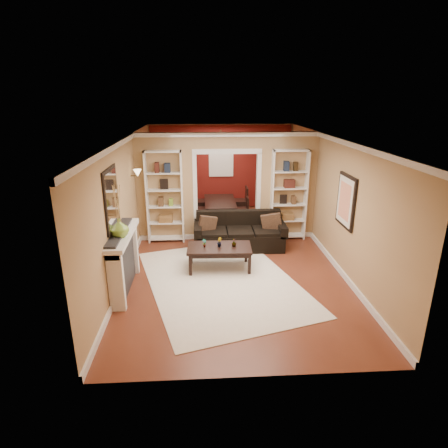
{
  "coord_description": "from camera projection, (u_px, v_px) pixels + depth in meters",
  "views": [
    {
      "loc": [
        -0.63,
        -8.0,
        3.52
      ],
      "look_at": [
        -0.19,
        -0.8,
        1.05
      ],
      "focal_mm": 30.0,
      "sensor_mm": 36.0,
      "label": 1
    }
  ],
  "objects": [
    {
      "name": "floor",
      "position": [
        230.0,
        255.0,
        8.73
      ],
      "size": [
        8.0,
        8.0,
        0.0
      ],
      "primitive_type": "plane",
      "color": "brown",
      "rests_on": "ground"
    },
    {
      "name": "dining_table",
      "position": [
        221.0,
        210.0,
        11.21
      ],
      "size": [
        1.63,
        0.91,
        0.57
      ],
      "primitive_type": "imported",
      "rotation": [
        0.0,
        0.0,
        1.57
      ],
      "color": "black",
      "rests_on": "floor"
    },
    {
      "name": "plant_center",
      "position": [
        219.0,
        242.0,
        7.86
      ],
      "size": [
        0.1,
        0.12,
        0.2
      ],
      "primitive_type": "imported",
      "rotation": [
        0.0,
        0.0,
        1.67
      ],
      "color": "#336626",
      "rests_on": "coffee_table"
    },
    {
      "name": "vase",
      "position": [
        119.0,
        228.0,
        6.55
      ],
      "size": [
        0.35,
        0.35,
        0.34
      ],
      "primitive_type": "imported",
      "rotation": [
        0.0,
        0.0,
        -0.08
      ],
      "color": "#76A234",
      "rests_on": "fireplace"
    },
    {
      "name": "dining_chair_nw",
      "position": [
        203.0,
        209.0,
        10.86
      ],
      "size": [
        0.44,
        0.44,
        0.81
      ],
      "primitive_type": "cube",
      "rotation": [
        0.0,
        0.0,
        1.69
      ],
      "color": "black",
      "rests_on": "floor"
    },
    {
      "name": "dining_chair_se",
      "position": [
        238.0,
        201.0,
        11.47
      ],
      "size": [
        0.51,
        0.51,
        0.93
      ],
      "primitive_type": "cube",
      "rotation": [
        0.0,
        0.0,
        -1.69
      ],
      "color": "black",
      "rests_on": "floor"
    },
    {
      "name": "plant_left",
      "position": [
        204.0,
        243.0,
        7.85
      ],
      "size": [
        0.11,
        0.11,
        0.18
      ],
      "primitive_type": "imported",
      "rotation": [
        0.0,
        0.0,
        0.69
      ],
      "color": "#336626",
      "rests_on": "coffee_table"
    },
    {
      "name": "wall_left",
      "position": [
        128.0,
        201.0,
        8.16
      ],
      "size": [
        0.0,
        8.0,
        8.0
      ],
      "primitive_type": "plane",
      "rotation": [
        1.57,
        0.0,
        1.57
      ],
      "color": "tan",
      "rests_on": "ground"
    },
    {
      "name": "sofa",
      "position": [
        240.0,
        231.0,
        9.03
      ],
      "size": [
        2.19,
        0.94,
        0.86
      ],
      "primitive_type": "cube",
      "color": "black",
      "rests_on": "floor"
    },
    {
      "name": "pillow_left",
      "position": [
        207.0,
        224.0,
        8.9
      ],
      "size": [
        0.43,
        0.22,
        0.41
      ],
      "primitive_type": "cube",
      "rotation": [
        0.0,
        0.0,
        0.25
      ],
      "color": "#503622",
      "rests_on": "sofa"
    },
    {
      "name": "framed_art",
      "position": [
        346.0,
        201.0,
        7.41
      ],
      "size": [
        0.04,
        0.85,
        1.05
      ],
      "primitive_type": "cube",
      "color": "black",
      "rests_on": "wall_right"
    },
    {
      "name": "chandelier",
      "position": [
        223.0,
        152.0,
        10.62
      ],
      "size": [
        0.5,
        0.5,
        0.3
      ],
      "primitive_type": "cube",
      "color": "#3F321C",
      "rests_on": "ceiling"
    },
    {
      "name": "dining_chair_ne",
      "position": [
        240.0,
        209.0,
        10.93
      ],
      "size": [
        0.39,
        0.39,
        0.77
      ],
      "primitive_type": "cube",
      "rotation": [
        0.0,
        0.0,
        -1.54
      ],
      "color": "black",
      "rests_on": "floor"
    },
    {
      "name": "pillow_right",
      "position": [
        272.0,
        222.0,
        8.98
      ],
      "size": [
        0.48,
        0.24,
        0.47
      ],
      "primitive_type": "cube",
      "rotation": [
        0.0,
        0.0,
        -0.23
      ],
      "color": "#503622",
      "rests_on": "sofa"
    },
    {
      "name": "wall_back",
      "position": [
        221.0,
        167.0,
        12.07
      ],
      "size": [
        8.0,
        0.0,
        8.0
      ],
      "primitive_type": "plane",
      "rotation": [
        1.57,
        0.0,
        0.0
      ],
      "color": "tan",
      "rests_on": "ground"
    },
    {
      "name": "wall_sconce",
      "position": [
        135.0,
        174.0,
        8.53
      ],
      "size": [
        0.18,
        0.18,
        0.22
      ],
      "primitive_type": "cube",
      "color": "#FFE0A5",
      "rests_on": "wall_left"
    },
    {
      "name": "wall_right",
      "position": [
        330.0,
        198.0,
        8.42
      ],
      "size": [
        0.0,
        8.0,
        8.0
      ],
      "primitive_type": "plane",
      "rotation": [
        1.57,
        0.0,
        -1.57
      ],
      "color": "tan",
      "rests_on": "ground"
    },
    {
      "name": "partition_wall",
      "position": [
        227.0,
        187.0,
        9.42
      ],
      "size": [
        4.5,
        0.15,
        2.7
      ],
      "primitive_type": "cube",
      "color": "tan",
      "rests_on": "floor"
    },
    {
      "name": "fireplace",
      "position": [
        125.0,
        262.0,
        7.0
      ],
      "size": [
        0.32,
        1.7,
        1.16
      ],
      "primitive_type": "cube",
      "color": "white",
      "rests_on": "floor"
    },
    {
      "name": "plant_right",
      "position": [
        234.0,
        242.0,
        7.88
      ],
      "size": [
        0.14,
        0.14,
        0.18
      ],
      "primitive_type": "imported",
      "rotation": [
        0.0,
        0.0,
        4.15
      ],
      "color": "#336626",
      "rests_on": "coffee_table"
    },
    {
      "name": "coffee_table",
      "position": [
        219.0,
        258.0,
        7.97
      ],
      "size": [
        1.36,
        0.77,
        0.51
      ],
      "primitive_type": "cube",
      "rotation": [
        0.0,
        0.0,
        -0.03
      ],
      "color": "black",
      "rests_on": "floor"
    },
    {
      "name": "dining_chair_sw",
      "position": [
        202.0,
        202.0,
        11.41
      ],
      "size": [
        0.55,
        0.55,
        0.94
      ],
      "primitive_type": "cube",
      "rotation": [
        0.0,
        0.0,
        1.79
      ],
      "color": "black",
      "rests_on": "floor"
    },
    {
      "name": "bookshelf_right",
      "position": [
        289.0,
        195.0,
        9.42
      ],
      "size": [
        0.9,
        0.3,
        2.3
      ],
      "primitive_type": "cube",
      "color": "white",
      "rests_on": "floor"
    },
    {
      "name": "red_back_panel",
      "position": [
        221.0,
        168.0,
        12.05
      ],
      "size": [
        4.44,
        0.04,
        2.64
      ],
      "primitive_type": "cube",
      "color": "maroon",
      "rests_on": "floor"
    },
    {
      "name": "mirror",
      "position": [
        111.0,
        199.0,
        6.6
      ],
      "size": [
        0.03,
        0.95,
        1.1
      ],
      "primitive_type": "cube",
      "color": "silver",
      "rests_on": "wall_left"
    },
    {
      "name": "dining_window",
      "position": [
        221.0,
        161.0,
        11.94
      ],
      "size": [
        0.78,
        0.03,
        0.98
      ],
      "primitive_type": "cube",
      "color": "#8CA5CC",
      "rests_on": "wall_back"
    },
    {
      "name": "wall_front",
      "position": [
        256.0,
        286.0,
        4.51
      ],
      "size": [
        8.0,
        0.0,
        8.0
      ],
      "primitive_type": "plane",
      "rotation": [
        -1.57,
        0.0,
        0.0
      ],
      "color": "tan",
      "rests_on": "ground"
    },
    {
      "name": "area_rug",
      "position": [
        221.0,
        281.0,
        7.5
      ],
      "size": [
        3.72,
        4.47,
        0.01
      ],
      "primitive_type": "cube",
      "rotation": [
        0.0,
        0.0,
        0.28
      ],
      "color": "white",
      "rests_on": "floor"
    },
    {
      "name": "ceiling",
      "position": [
        231.0,
        137.0,
        7.85
      ],
      "size": [
        8.0,
        8.0,
        0.0
      ],
      "primitive_type": "plane",
      "rotation": [
        3.14,
        0.0,
        0.0
      ],
      "color": "white",
      "rests_on": "ground"
    },
    {
      "name": "bookshelf_left",
      "position": [
        165.0,
        197.0,
        9.24
      ],
      "size": [
        0.9,
        0.3,
        2.3
      ],
      "primitive_type": "cube",
      "color": "white",
      "rests_on": "floor"
    }
  ]
}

